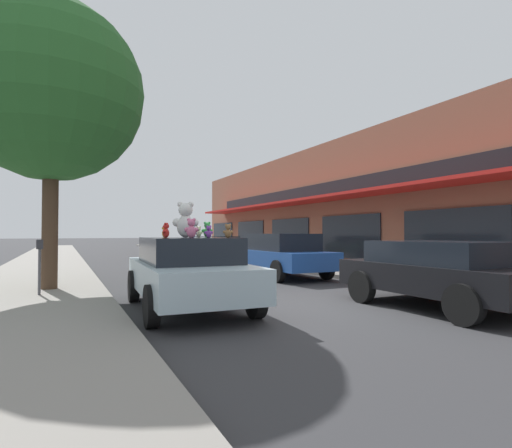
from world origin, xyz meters
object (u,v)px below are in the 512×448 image
at_px(teddy_bear_giant, 185,220).
at_px(parking_meter, 40,259).
at_px(teddy_bear_purple, 209,232).
at_px(teddy_bear_red, 166,230).
at_px(teddy_bear_teal, 191,229).
at_px(parked_car_far_left, 440,271).
at_px(parked_car_far_center, 281,253).
at_px(teddy_bear_pink, 191,228).
at_px(plush_art_car, 188,270).
at_px(teddy_bear_blue, 193,232).
at_px(teddy_bear_brown, 228,231).
at_px(street_tree, 52,92).
at_px(teddy_bear_cream, 199,232).
at_px(parked_car_far_right, 214,248).
at_px(teddy_bear_orange, 164,231).
at_px(teddy_bear_green, 207,230).

distance_m(teddy_bear_giant, parking_meter, 3.66).
bearing_deg(teddy_bear_purple, teddy_bear_red, -4.64).
bearing_deg(teddy_bear_teal, teddy_bear_red, 9.52).
height_order(parked_car_far_left, parked_car_far_center, parked_car_far_center).
bearing_deg(teddy_bear_pink, plush_art_car, -72.80).
bearing_deg(parked_car_far_center, teddy_bear_blue, -135.67).
relative_size(teddy_bear_brown, street_tree, 0.04).
bearing_deg(teddy_bear_blue, teddy_bear_teal, -45.99).
bearing_deg(teddy_bear_red, teddy_bear_brown, 91.85).
distance_m(teddy_bear_cream, parked_car_far_right, 11.33).
height_order(teddy_bear_brown, parking_meter, teddy_bear_brown).
xyz_separation_m(plush_art_car, teddy_bear_orange, (-0.31, 0.79, 0.80)).
distance_m(teddy_bear_cream, parking_meter, 3.72).
xyz_separation_m(teddy_bear_green, street_tree, (-3.29, 2.74, 3.57)).
height_order(plush_art_car, teddy_bear_cream, teddy_bear_cream).
height_order(teddy_bear_purple, teddy_bear_brown, teddy_bear_brown).
height_order(teddy_bear_pink, teddy_bear_brown, teddy_bear_pink).
relative_size(teddy_bear_giant, teddy_bear_purple, 3.12).
bearing_deg(parking_meter, teddy_bear_green, -26.44).
height_order(teddy_bear_purple, parked_car_far_left, teddy_bear_purple).
distance_m(teddy_bear_pink, teddy_bear_blue, 0.48).
distance_m(plush_art_car, teddy_bear_cream, 1.39).
xyz_separation_m(teddy_bear_green, parked_car_far_right, (4.04, 10.71, -0.86)).
relative_size(plush_art_car, teddy_bear_teal, 11.98).
bearing_deg(teddy_bear_orange, parked_car_far_left, 84.35).
xyz_separation_m(teddy_bear_red, parked_car_far_right, (5.19, 11.59, -0.83)).
bearing_deg(teddy_bear_green, parked_car_far_center, -125.97).
relative_size(teddy_bear_giant, teddy_bear_green, 2.16).
height_order(teddy_bear_green, teddy_bear_cream, teddy_bear_green).
relative_size(teddy_bear_purple, parking_meter, 0.19).
xyz_separation_m(parked_car_far_left, parking_meter, (-7.51, 4.72, 0.17)).
xyz_separation_m(teddy_bear_green, teddy_bear_cream, (-0.14, 0.21, -0.05)).
distance_m(teddy_bear_teal, teddy_bear_cream, 0.20).
xyz_separation_m(teddy_bear_cream, parked_car_far_left, (4.18, -3.21, -0.81)).
relative_size(teddy_bear_orange, teddy_bear_brown, 0.97).
height_order(teddy_bear_blue, parked_car_far_right, teddy_bear_blue).
height_order(teddy_bear_giant, teddy_bear_blue, teddy_bear_giant).
bearing_deg(teddy_bear_green, parked_car_far_left, 154.86).
relative_size(teddy_bear_cream, parked_car_far_right, 0.06).
bearing_deg(teddy_bear_purple, street_tree, -39.08).
xyz_separation_m(teddy_bear_giant, parked_car_far_left, (4.66, -2.60, -1.06)).
height_order(teddy_bear_orange, parking_meter, teddy_bear_orange).
height_order(teddy_bear_orange, parked_car_far_left, teddy_bear_orange).
bearing_deg(plush_art_car, teddy_bear_pink, -95.69).
distance_m(teddy_bear_purple, parked_car_far_center, 6.60).
height_order(teddy_bear_red, parked_car_far_left, teddy_bear_red).
bearing_deg(teddy_bear_orange, teddy_bear_green, 114.73).
height_order(teddy_bear_pink, parked_car_far_right, teddy_bear_pink).
height_order(teddy_bear_teal, parked_car_far_center, teddy_bear_teal).
bearing_deg(teddy_bear_teal, teddy_bear_cream, 99.87).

